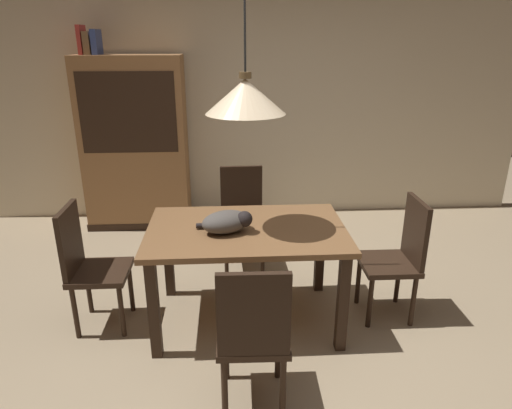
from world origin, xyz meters
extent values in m
plane|color=#998466|center=(0.00, 0.00, 0.00)|extent=(10.00, 10.00, 0.00)
cube|color=beige|center=(0.00, 2.65, 1.45)|extent=(6.40, 0.10, 2.90)
cube|color=brown|center=(-0.13, 0.36, 0.73)|extent=(1.40, 0.90, 0.04)
cube|color=black|center=(-0.75, -0.03, 0.35)|extent=(0.07, 0.07, 0.71)
cube|color=black|center=(0.49, -0.03, 0.35)|extent=(0.07, 0.07, 0.71)
cube|color=black|center=(-0.75, 0.75, 0.35)|extent=(0.07, 0.07, 0.71)
cube|color=black|center=(0.49, 0.75, 0.35)|extent=(0.07, 0.07, 0.71)
cube|color=black|center=(-0.13, 1.16, 0.43)|extent=(0.41, 0.41, 0.04)
cube|color=black|center=(-0.14, 1.34, 0.69)|extent=(0.38, 0.05, 0.48)
cylinder|color=black|center=(-0.29, 1.00, 0.21)|extent=(0.04, 0.04, 0.41)
cylinder|color=black|center=(0.03, 1.01, 0.21)|extent=(0.04, 0.04, 0.41)
cylinder|color=black|center=(-0.30, 1.31, 0.21)|extent=(0.04, 0.04, 0.41)
cylinder|color=black|center=(0.02, 1.33, 0.21)|extent=(0.04, 0.04, 0.41)
cube|color=black|center=(0.92, 0.36, 0.43)|extent=(0.40, 0.40, 0.04)
cube|color=black|center=(1.10, 0.36, 0.69)|extent=(0.04, 0.38, 0.48)
cylinder|color=black|center=(0.76, 0.52, 0.21)|extent=(0.04, 0.04, 0.41)
cylinder|color=black|center=(0.76, 0.20, 0.21)|extent=(0.04, 0.04, 0.41)
cylinder|color=black|center=(1.08, 0.52, 0.21)|extent=(0.04, 0.04, 0.41)
cylinder|color=black|center=(1.08, 0.20, 0.21)|extent=(0.04, 0.04, 0.41)
cube|color=black|center=(-1.18, 0.36, 0.43)|extent=(0.40, 0.40, 0.04)
cube|color=black|center=(-1.36, 0.36, 0.69)|extent=(0.04, 0.38, 0.48)
cylinder|color=black|center=(-1.02, 0.20, 0.21)|extent=(0.04, 0.04, 0.41)
cylinder|color=black|center=(-1.02, 0.52, 0.21)|extent=(0.04, 0.04, 0.41)
cylinder|color=black|center=(-1.34, 0.20, 0.21)|extent=(0.04, 0.04, 0.41)
cylinder|color=black|center=(-1.34, 0.52, 0.21)|extent=(0.04, 0.04, 0.41)
cube|color=black|center=(-0.13, -0.44, 0.43)|extent=(0.41, 0.41, 0.04)
cube|color=black|center=(-0.14, -0.62, 0.69)|extent=(0.38, 0.04, 0.48)
cylinder|color=black|center=(0.03, -0.28, 0.21)|extent=(0.04, 0.04, 0.41)
cylinder|color=black|center=(-0.29, -0.28, 0.21)|extent=(0.04, 0.04, 0.41)
cylinder|color=black|center=(0.02, -0.60, 0.21)|extent=(0.04, 0.04, 0.41)
cylinder|color=black|center=(-0.30, -0.60, 0.21)|extent=(0.04, 0.04, 0.41)
ellipsoid|color=#4C4742|center=(-0.28, 0.30, 0.82)|extent=(0.40, 0.33, 0.15)
sphere|color=black|center=(-0.15, 0.28, 0.85)|extent=(0.11, 0.11, 0.11)
cylinder|color=black|center=(-0.40, 0.36, 0.78)|extent=(0.18, 0.04, 0.04)
cone|color=beige|center=(-0.13, 0.36, 1.66)|extent=(0.52, 0.52, 0.22)
cylinder|color=#513D23|center=(-0.13, 0.36, 1.79)|extent=(0.08, 0.08, 0.04)
cube|color=olive|center=(-1.26, 2.32, 0.93)|extent=(1.10, 0.44, 1.85)
cube|color=black|center=(-1.26, 2.10, 1.29)|extent=(0.97, 0.01, 0.81)
cube|color=black|center=(-1.26, 2.32, 0.04)|extent=(1.12, 0.45, 0.08)
cube|color=#B73833|center=(-1.69, 2.32, 1.99)|extent=(0.04, 0.22, 0.28)
cube|color=brown|center=(-1.62, 2.32, 1.96)|extent=(0.06, 0.24, 0.22)
cube|color=#384C93|center=(-1.55, 2.32, 1.97)|extent=(0.06, 0.24, 0.24)
camera|label=1|loc=(-0.25, -2.56, 2.01)|focal=31.62mm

